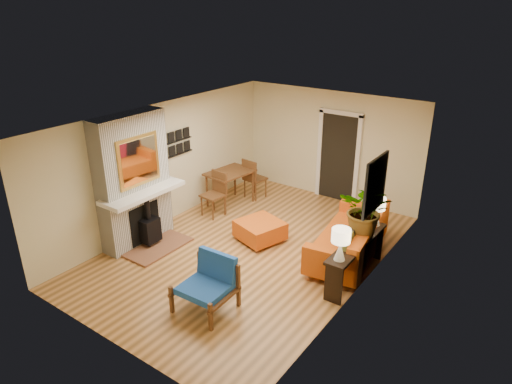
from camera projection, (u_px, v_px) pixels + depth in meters
room_shell at (342, 159)px, 10.08m from camera, size 6.50×6.50×6.50m
fireplace at (135, 184)px, 8.74m from camera, size 1.09×1.68×2.60m
sofa at (353, 239)px, 8.49m from camera, size 1.29×2.41×0.90m
ottoman at (260, 230)px, 9.16m from camera, size 1.01×1.01×0.41m
blue_chair at (209, 280)px, 7.11m from camera, size 0.85×0.84×0.86m
dining_table at (232, 179)px, 10.59m from camera, size 0.94×1.89×1.00m
console_table at (357, 249)px, 7.77m from camera, size 0.34×1.85×0.72m
lamp_near at (341, 241)px, 7.05m from camera, size 0.30×0.30×0.54m
lamp_far at (377, 208)px, 8.16m from camera, size 0.30×0.30×0.54m
houseplant at (366, 210)px, 7.75m from camera, size 0.96×0.86×0.96m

